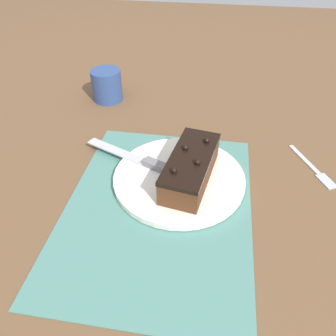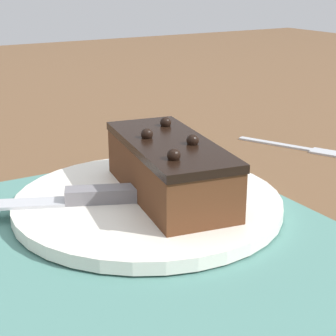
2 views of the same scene
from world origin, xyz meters
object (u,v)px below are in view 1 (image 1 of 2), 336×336
Objects in this scene: serving_knife at (144,161)px; cake_plate at (179,178)px; coffee_mug at (107,85)px; chocolate_cake at (190,167)px; dessert_fork at (315,169)px.

cake_plate is at bearing -86.78° from serving_knife.
cake_plate is 1.23× the size of serving_knife.
coffee_mug reaches higher than serving_knife.
cake_plate is 1.36× the size of chocolate_cake.
coffee_mug reaches higher than chocolate_cake.
chocolate_cake is 2.10× the size of coffee_mug.
chocolate_cake is 0.27m from dessert_fork.
chocolate_cake reaches higher than serving_knife.
coffee_mug reaches higher than cake_plate.
coffee_mug is (0.29, 0.17, 0.02)m from serving_knife.
dessert_fork is at bearing -58.18° from serving_knife.
serving_knife is 0.33m from coffee_mug.
chocolate_cake is 1.36× the size of dessert_fork.
chocolate_cake is (-0.00, -0.02, 0.03)m from cake_plate.
serving_knife is 2.32× the size of coffee_mug.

